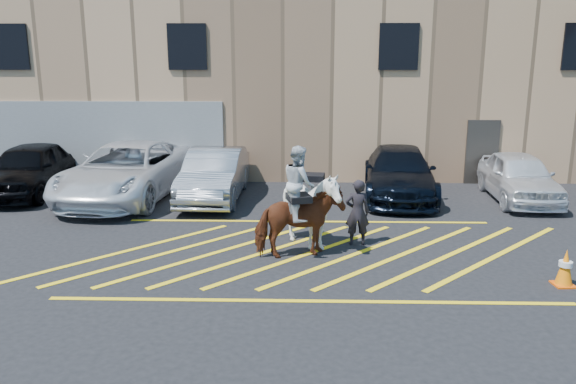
{
  "coord_description": "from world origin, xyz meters",
  "views": [
    {
      "loc": [
        -0.16,
        -12.17,
        4.32
      ],
      "look_at": [
        -0.48,
        0.2,
        1.3
      ],
      "focal_mm": 35.0,
      "sensor_mm": 36.0,
      "label": 1
    }
  ],
  "objects_px": {
    "handler": "(357,212)",
    "saddled_white": "(311,208)",
    "car_blue_suv": "(399,173)",
    "mounted_bay": "(299,213)",
    "car_black_suv": "(29,169)",
    "car_silver_sedan": "(215,175)",
    "car_white_pickup": "(127,171)",
    "car_white_suv": "(519,177)",
    "traffic_cone": "(565,268)"
  },
  "relations": [
    {
      "from": "car_silver_sedan",
      "to": "mounted_bay",
      "type": "distance_m",
      "value": 5.71
    },
    {
      "from": "car_black_suv",
      "to": "saddled_white",
      "type": "relative_size",
      "value": 2.54
    },
    {
      "from": "car_blue_suv",
      "to": "handler",
      "type": "bearing_deg",
      "value": -104.6
    },
    {
      "from": "car_white_suv",
      "to": "mounted_bay",
      "type": "relative_size",
      "value": 1.73
    },
    {
      "from": "car_black_suv",
      "to": "car_blue_suv",
      "type": "bearing_deg",
      "value": -4.13
    },
    {
      "from": "car_black_suv",
      "to": "handler",
      "type": "relative_size",
      "value": 3.05
    },
    {
      "from": "car_blue_suv",
      "to": "mounted_bay",
      "type": "relative_size",
      "value": 2.09
    },
    {
      "from": "handler",
      "to": "car_black_suv",
      "type": "bearing_deg",
      "value": -26.72
    },
    {
      "from": "car_white_pickup",
      "to": "mounted_bay",
      "type": "xyz_separation_m",
      "value": [
        5.32,
        -5.11,
        0.15
      ]
    },
    {
      "from": "car_silver_sedan",
      "to": "car_blue_suv",
      "type": "distance_m",
      "value": 5.74
    },
    {
      "from": "car_silver_sedan",
      "to": "car_blue_suv",
      "type": "xyz_separation_m",
      "value": [
        5.72,
        0.51,
        -0.01
      ]
    },
    {
      "from": "car_black_suv",
      "to": "mounted_bay",
      "type": "distance_m",
      "value": 10.31
    },
    {
      "from": "car_black_suv",
      "to": "handler",
      "type": "height_order",
      "value": "car_black_suv"
    },
    {
      "from": "car_white_pickup",
      "to": "saddled_white",
      "type": "distance_m",
      "value": 7.15
    },
    {
      "from": "car_blue_suv",
      "to": "car_white_suv",
      "type": "relative_size",
      "value": 1.21
    },
    {
      "from": "handler",
      "to": "saddled_white",
      "type": "height_order",
      "value": "saddled_white"
    },
    {
      "from": "car_blue_suv",
      "to": "mounted_bay",
      "type": "height_order",
      "value": "mounted_bay"
    },
    {
      "from": "car_blue_suv",
      "to": "car_silver_sedan",
      "type": "bearing_deg",
      "value": -169.18
    },
    {
      "from": "handler",
      "to": "traffic_cone",
      "type": "bearing_deg",
      "value": 147.1
    },
    {
      "from": "mounted_bay",
      "to": "car_white_pickup",
      "type": "bearing_deg",
      "value": 136.12
    },
    {
      "from": "mounted_bay",
      "to": "saddled_white",
      "type": "distance_m",
      "value": 0.72
    },
    {
      "from": "car_silver_sedan",
      "to": "car_blue_suv",
      "type": "bearing_deg",
      "value": 6.26
    },
    {
      "from": "car_white_pickup",
      "to": "car_blue_suv",
      "type": "xyz_separation_m",
      "value": [
        8.42,
        0.47,
        -0.1
      ]
    },
    {
      "from": "car_silver_sedan",
      "to": "car_white_suv",
      "type": "relative_size",
      "value": 1.09
    },
    {
      "from": "car_silver_sedan",
      "to": "car_black_suv",
      "type": "bearing_deg",
      "value": 176.0
    },
    {
      "from": "car_white_suv",
      "to": "car_white_pickup",
      "type": "bearing_deg",
      "value": -176.2
    },
    {
      "from": "car_silver_sedan",
      "to": "saddled_white",
      "type": "height_order",
      "value": "saddled_white"
    },
    {
      "from": "car_black_suv",
      "to": "car_white_pickup",
      "type": "xyz_separation_m",
      "value": [
        3.32,
        -0.51,
        0.04
      ]
    },
    {
      "from": "car_black_suv",
      "to": "car_silver_sedan",
      "type": "distance_m",
      "value": 6.05
    },
    {
      "from": "car_silver_sedan",
      "to": "car_white_suv",
      "type": "height_order",
      "value": "car_silver_sedan"
    },
    {
      "from": "car_white_suv",
      "to": "traffic_cone",
      "type": "distance_m",
      "value": 6.83
    },
    {
      "from": "handler",
      "to": "car_white_pickup",
      "type": "bearing_deg",
      "value": -33.76
    },
    {
      "from": "car_white_pickup",
      "to": "traffic_cone",
      "type": "xyz_separation_m",
      "value": [
        10.44,
        -6.56,
        -0.49
      ]
    },
    {
      "from": "handler",
      "to": "mounted_bay",
      "type": "relative_size",
      "value": 0.63
    },
    {
      "from": "car_black_suv",
      "to": "saddled_white",
      "type": "xyz_separation_m",
      "value": [
        8.92,
        -4.96,
        0.12
      ]
    },
    {
      "from": "car_white_pickup",
      "to": "car_silver_sedan",
      "type": "height_order",
      "value": "car_white_pickup"
    },
    {
      "from": "car_white_pickup",
      "to": "saddled_white",
      "type": "xyz_separation_m",
      "value": [
        5.6,
        -4.45,
        0.08
      ]
    },
    {
      "from": "car_silver_sedan",
      "to": "mounted_bay",
      "type": "bearing_deg",
      "value": -61.55
    },
    {
      "from": "mounted_bay",
      "to": "saddled_white",
      "type": "relative_size",
      "value": 1.32
    },
    {
      "from": "handler",
      "to": "saddled_white",
      "type": "xyz_separation_m",
      "value": [
        -1.07,
        -0.21,
        0.15
      ]
    },
    {
      "from": "car_white_suv",
      "to": "handler",
      "type": "relative_size",
      "value": 2.74
    },
    {
      "from": "car_white_suv",
      "to": "traffic_cone",
      "type": "height_order",
      "value": "car_white_suv"
    },
    {
      "from": "car_silver_sedan",
      "to": "car_blue_suv",
      "type": "relative_size",
      "value": 0.9
    },
    {
      "from": "car_blue_suv",
      "to": "car_white_suv",
      "type": "height_order",
      "value": "car_blue_suv"
    },
    {
      "from": "car_white_suv",
      "to": "mounted_bay",
      "type": "xyz_separation_m",
      "value": [
        -6.67,
        -5.19,
        0.27
      ]
    },
    {
      "from": "car_black_suv",
      "to": "handler",
      "type": "distance_m",
      "value": 11.07
    },
    {
      "from": "car_white_suv",
      "to": "car_black_suv",
      "type": "bearing_deg",
      "value": -178.18
    },
    {
      "from": "car_white_suv",
      "to": "saddled_white",
      "type": "relative_size",
      "value": 2.28
    },
    {
      "from": "mounted_bay",
      "to": "traffic_cone",
      "type": "relative_size",
      "value": 3.39
    },
    {
      "from": "car_black_suv",
      "to": "traffic_cone",
      "type": "xyz_separation_m",
      "value": [
        13.76,
        -7.07,
        -0.45
      ]
    }
  ]
}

